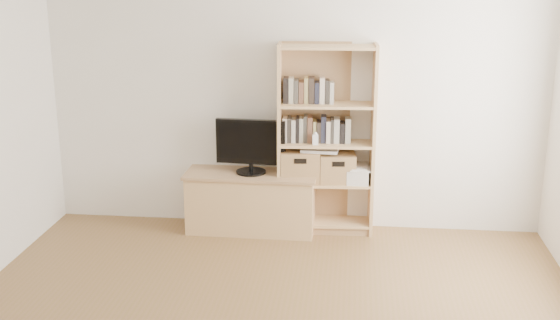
# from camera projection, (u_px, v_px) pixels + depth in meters

# --- Properties ---
(back_wall) EXTENTS (4.50, 0.02, 2.60)m
(back_wall) POSITION_uv_depth(u_px,v_px,m) (294.00, 88.00, 6.30)
(back_wall) COLOR white
(back_wall) RESTS_ON floor
(tv_stand) EXTENTS (1.16, 0.45, 0.53)m
(tv_stand) POSITION_uv_depth(u_px,v_px,m) (251.00, 203.00, 6.42)
(tv_stand) COLOR tan
(tv_stand) RESTS_ON floor
(bookshelf) EXTENTS (0.88, 0.35, 1.72)m
(bookshelf) POSITION_uv_depth(u_px,v_px,m) (326.00, 140.00, 6.25)
(bookshelf) COLOR tan
(bookshelf) RESTS_ON floor
(television) EXTENTS (0.63, 0.09, 0.49)m
(television) POSITION_uv_depth(u_px,v_px,m) (251.00, 147.00, 6.27)
(television) COLOR black
(television) RESTS_ON tv_stand
(books_row_mid) EXTENTS (0.84, 0.18, 0.23)m
(books_row_mid) POSITION_uv_depth(u_px,v_px,m) (326.00, 129.00, 6.24)
(books_row_mid) COLOR beige
(books_row_mid) RESTS_ON bookshelf
(books_row_upper) EXTENTS (0.42, 0.19, 0.21)m
(books_row_upper) POSITION_uv_depth(u_px,v_px,m) (305.00, 91.00, 6.15)
(books_row_upper) COLOR beige
(books_row_upper) RESTS_ON bookshelf
(baby_monitor) EXTENTS (0.05, 0.04, 0.09)m
(baby_monitor) POSITION_uv_depth(u_px,v_px,m) (315.00, 140.00, 6.15)
(baby_monitor) COLOR white
(baby_monitor) RESTS_ON bookshelf
(basket_left) EXTENTS (0.37, 0.32, 0.29)m
(basket_left) POSITION_uv_depth(u_px,v_px,m) (300.00, 166.00, 6.32)
(basket_left) COLOR #A37949
(basket_left) RESTS_ON bookshelf
(basket_right) EXTENTS (0.34, 0.29, 0.26)m
(basket_right) POSITION_uv_depth(u_px,v_px,m) (337.00, 167.00, 6.31)
(basket_right) COLOR #A37949
(basket_right) RESTS_ON bookshelf
(laptop) EXTENTS (0.34, 0.25, 0.03)m
(laptop) POSITION_uv_depth(u_px,v_px,m) (320.00, 149.00, 6.27)
(laptop) COLOR white
(laptop) RESTS_ON basket_left
(magazine_stack) EXTENTS (0.20, 0.29, 0.13)m
(magazine_stack) POSITION_uv_depth(u_px,v_px,m) (358.00, 175.00, 6.32)
(magazine_stack) COLOR silver
(magazine_stack) RESTS_ON bookshelf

